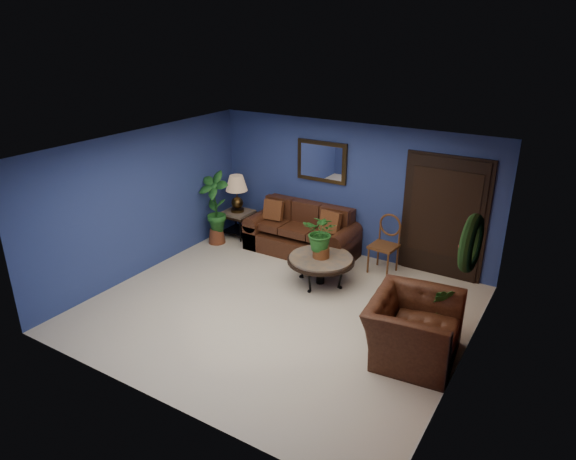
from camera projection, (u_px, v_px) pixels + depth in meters
The scene contains 18 objects.
floor at pixel (278, 308), 7.97m from camera, with size 5.50×5.50×0.00m, color beige.
wall_back at pixel (351, 190), 9.47m from camera, with size 5.50×0.04×2.50m, color navy.
wall_left at pixel (144, 202), 8.83m from camera, with size 0.04×5.00×2.50m, color navy.
wall_right_brick at pixel (470, 280), 6.16m from camera, with size 0.04×5.00×2.50m, color maroon.
ceiling at pixel (277, 150), 7.03m from camera, with size 5.50×5.00×0.02m, color white.
crown_molding at pixel (482, 185), 5.74m from camera, with size 0.03×5.00×0.14m, color white.
wall_mirror at pixel (322, 162), 9.56m from camera, with size 1.02×0.06×0.77m, color #422E14.
closet_door at pixel (444, 218), 8.68m from camera, with size 1.44×0.06×2.18m, color black.
wreath at pixel (471, 243), 6.06m from camera, with size 0.72×0.72×0.16m, color black.
sofa at pixel (303, 236), 9.86m from camera, with size 2.12×0.92×0.95m.
coffee_table at pixel (321, 260), 8.59m from camera, with size 1.13×1.13×0.48m.
end_table at pixel (238, 217), 10.55m from camera, with size 0.59×0.59×0.53m.
table_lamp at pixel (237, 189), 10.33m from camera, with size 0.44×0.44×0.73m.
side_chair at pixel (386, 240), 9.00m from camera, with size 0.48×0.48×1.04m.
armchair at pixel (413, 329), 6.70m from camera, with size 1.27×1.11×0.82m, color #452413.
coffee_plant at pixel (322, 234), 8.41m from camera, with size 0.63×0.56×0.77m.
floor_plant at pixel (440, 312), 7.00m from camera, with size 0.40×0.32×0.86m.
tall_plant at pixel (215, 206), 10.07m from camera, with size 0.65×0.45×1.46m.
Camera 1 is at (3.76, -5.83, 4.12)m, focal length 32.00 mm.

